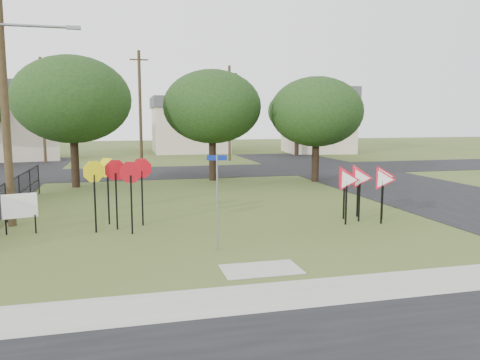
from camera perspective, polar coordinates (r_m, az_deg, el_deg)
name	(u,v)px	position (r m, az deg, el deg)	size (l,w,h in m)	color
ground	(239,245)	(14.39, -0.15, -7.96)	(140.00, 140.00, 0.00)	#3B4E1D
sidewalk	(284,295)	(10.56, 5.45, -13.80)	(30.00, 1.60, 0.02)	#9A9A92
planting_strip	(305,318)	(9.52, 7.94, -16.30)	(30.00, 0.80, 0.02)	#3B4E1D
street_right	(401,186)	(28.27, 19.00, -0.67)	(8.00, 50.00, 0.02)	black
street_far	(172,172)	(33.85, -8.24, 0.95)	(60.00, 8.00, 0.02)	black
curb_pad	(261,269)	(12.17, 2.59, -10.84)	(2.00, 1.20, 0.02)	#9A9A92
street_name_sign	(217,196)	(13.59, -2.80, -1.92)	(0.56, 0.18, 2.79)	gray
stop_sign_cluster	(118,177)	(16.66, -14.64, 0.32)	(2.30, 1.96, 2.46)	black
yield_sign_cluster	(363,180)	(18.08, 14.72, 0.04)	(2.67, 2.03, 2.11)	black
info_board	(20,207)	(17.18, -25.26, -3.02)	(1.07, 0.30, 1.37)	black
utility_pole_main	(5,78)	(18.44, -26.73, 11.00)	(3.55, 0.33, 10.00)	#44341F
far_pole_a	(140,108)	(37.50, -12.07, 8.53)	(1.40, 0.24, 9.00)	#44341F
far_pole_b	(229,113)	(42.50, -1.29, 8.22)	(1.40, 0.24, 8.50)	#44341F
far_pole_c	(43,109)	(43.99, -22.91, 7.93)	(1.40, 0.24, 9.00)	#44341F
fence_run	(13,197)	(20.41, -25.92, -1.85)	(0.05, 11.55, 1.50)	black
house_left	(4,120)	(48.66, -26.81, 6.51)	(10.58, 8.88, 7.20)	beige
house_mid	(189,124)	(53.97, -6.19, 6.76)	(8.40, 8.40, 6.20)	beige
house_right	(318,120)	(53.86, 9.45, 7.23)	(8.30, 8.30, 7.20)	beige
tree_near_left	(72,100)	(27.62, -19.79, 9.20)	(6.40, 6.40, 7.27)	black
tree_near_mid	(212,107)	(28.96, -3.41, 8.90)	(6.00, 6.00, 6.80)	black
tree_near_right	(316,112)	(28.78, 9.30, 8.20)	(5.60, 5.60, 6.33)	black
tree_far_right	(297,111)	(48.65, 6.99, 8.30)	(6.00, 6.00, 6.80)	black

